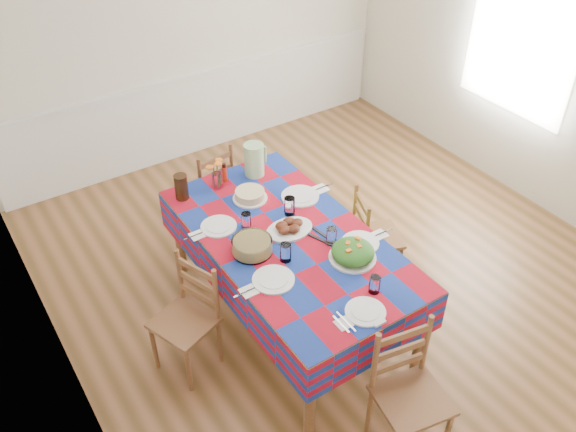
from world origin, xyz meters
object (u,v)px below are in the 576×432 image
object	(u,v)px
meat_platter	(289,227)
chair_near	(408,394)
green_pitcher	(254,160)
chair_far	(209,190)
tea_pitcher	(181,187)
chair_left	(188,319)
chair_right	(373,237)
dining_table	(289,247)

from	to	relation	value
meat_platter	chair_near	xyz separation A→B (m)	(-0.04, -1.38, -0.37)
green_pitcher	chair_far	bearing A→B (deg)	113.36
tea_pitcher	chair_far	xyz separation A→B (m)	(0.44, 0.45, -0.47)
chair_near	tea_pitcher	bearing A→B (deg)	111.65
meat_platter	chair_left	size ratio (longest dim) A/B	0.40
chair_left	chair_near	bearing A→B (deg)	12.36
chair_near	chair_right	size ratio (longest dim) A/B	1.11
dining_table	chair_right	world-z (taller)	chair_right
tea_pitcher	chair_left	world-z (taller)	tea_pitcher
meat_platter	tea_pitcher	distance (m)	0.93
tea_pitcher	green_pitcher	bearing A→B (deg)	-1.99
chair_far	chair_left	bearing A→B (deg)	45.99
tea_pitcher	chair_near	size ratio (longest dim) A/B	0.22
tea_pitcher	chair_right	distance (m)	1.60
meat_platter	tea_pitcher	xyz separation A→B (m)	(-0.47, 0.80, 0.08)
dining_table	chair_left	xyz separation A→B (m)	(-0.84, 0.01, -0.28)
chair_near	meat_platter	bearing A→B (deg)	98.81
meat_platter	chair_far	distance (m)	1.31
chair_left	chair_right	distance (m)	1.68
chair_far	chair_right	bearing A→B (deg)	111.57
chair_left	chair_right	bearing A→B (deg)	69.89
meat_platter	chair_far	xyz separation A→B (m)	(-0.04, 1.25, -0.39)
dining_table	chair_right	size ratio (longest dim) A/B	2.45
chair_right	chair_left	bearing A→B (deg)	111.14
green_pitcher	chair_right	distance (m)	1.16
meat_platter	chair_right	world-z (taller)	meat_platter
chair_far	meat_platter	bearing A→B (deg)	80.62
dining_table	meat_platter	distance (m)	0.14
meat_platter	tea_pitcher	bearing A→B (deg)	120.63
chair_left	green_pitcher	bearing A→B (deg)	108.01
chair_near	chair_left	size ratio (longest dim) A/B	1.05
green_pitcher	chair_near	size ratio (longest dim) A/B	0.30
meat_platter	chair_left	bearing A→B (deg)	-176.83
meat_platter	chair_left	distance (m)	0.97
chair_far	chair_near	bearing A→B (deg)	78.99
green_pitcher	chair_left	xyz separation A→B (m)	(-1.05, -0.83, -0.51)
dining_table	chair_right	xyz separation A→B (m)	(0.84, 0.01, -0.30)
green_pitcher	chair_right	size ratio (longest dim) A/B	0.33
dining_table	chair_right	distance (m)	0.89
meat_platter	dining_table	bearing A→B (deg)	-124.67
meat_platter	chair_near	bearing A→B (deg)	-91.49
meat_platter	green_pitcher	size ratio (longest dim) A/B	1.30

